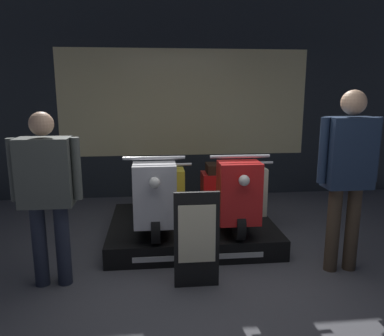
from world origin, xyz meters
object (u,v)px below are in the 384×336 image
(scooter_backrow_1, at_px, (237,192))
(person_left_browsing, at_px, (46,186))
(scooter_display_right, at_px, (228,192))
(scooter_backrow_0, at_px, (165,194))
(person_right_browsing, at_px, (348,167))
(price_sign_board, at_px, (197,240))
(scooter_display_left, at_px, (155,194))

(scooter_backrow_1, height_order, person_left_browsing, person_left_browsing)
(scooter_display_right, relative_size, scooter_backrow_0, 1.00)
(scooter_display_right, height_order, scooter_backrow_1, scooter_display_right)
(scooter_display_right, xyz_separation_m, scooter_backrow_1, (0.30, 0.78, -0.23))
(person_right_browsing, distance_m, price_sign_board, 1.59)
(price_sign_board, bearing_deg, scooter_display_left, 108.51)
(scooter_display_right, relative_size, person_left_browsing, 1.05)
(scooter_backrow_0, height_order, person_left_browsing, person_left_browsing)
(scooter_display_right, bearing_deg, person_left_browsing, -153.29)
(scooter_display_left, distance_m, person_right_browsing, 2.10)
(scooter_display_left, relative_size, scooter_backrow_1, 1.00)
(scooter_display_right, height_order, price_sign_board, scooter_display_right)
(scooter_backrow_1, relative_size, person_right_browsing, 0.94)
(scooter_backrow_1, height_order, person_right_browsing, person_right_browsing)
(scooter_backrow_0, xyz_separation_m, scooter_backrow_1, (1.01, 0.00, 0.00))
(scooter_backrow_1, bearing_deg, scooter_backrow_0, 180.00)
(scooter_backrow_0, height_order, price_sign_board, scooter_backrow_0)
(scooter_display_right, relative_size, scooter_backrow_1, 1.00)
(price_sign_board, bearing_deg, scooter_backrow_1, 67.01)
(scooter_backrow_0, relative_size, person_left_browsing, 1.05)
(scooter_backrow_0, height_order, scooter_backrow_1, same)
(scooter_display_left, height_order, price_sign_board, scooter_display_left)
(price_sign_board, bearing_deg, scooter_display_right, 65.44)
(scooter_display_right, bearing_deg, person_right_browsing, -43.22)
(scooter_backrow_0, distance_m, scooter_backrow_1, 1.01)
(scooter_backrow_1, bearing_deg, scooter_display_right, -110.75)
(scooter_backrow_1, distance_m, person_left_browsing, 2.76)
(scooter_display_right, distance_m, price_sign_board, 1.20)
(person_right_browsing, xyz_separation_m, price_sign_board, (-1.47, -0.18, -0.60))
(scooter_display_left, bearing_deg, scooter_backrow_0, 79.49)
(person_left_browsing, bearing_deg, scooter_backrow_1, 38.80)
(scooter_display_left, xyz_separation_m, price_sign_board, (0.36, -1.09, -0.13))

